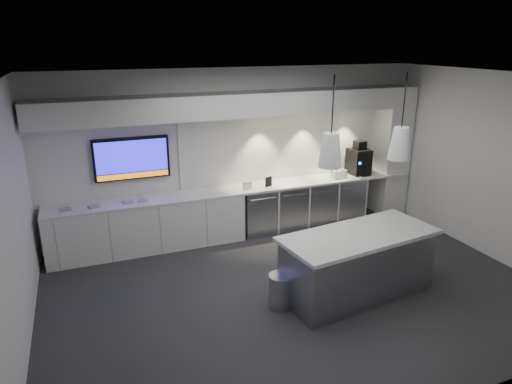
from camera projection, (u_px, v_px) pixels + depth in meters
name	position (u px, v px, depth m)	size (l,w,h in m)	color
floor	(296.00, 290.00, 6.63)	(7.00, 7.00, 0.00)	#2F2F32
ceiling	(302.00, 78.00, 5.67)	(7.00, 7.00, 0.00)	black
wall_back	(238.00, 152.00, 8.36)	(7.00, 7.00, 0.00)	white
wall_front	(428.00, 278.00, 3.95)	(7.00, 7.00, 0.00)	white
wall_left	(9.00, 229.00, 4.94)	(7.00, 7.00, 0.00)	white
wall_right	(493.00, 167.00, 7.36)	(7.00, 7.00, 0.00)	white
back_counter	(244.00, 189.00, 8.27)	(6.80, 0.65, 0.04)	white
left_base_cabinets	(148.00, 225.00, 7.81)	(3.30, 0.63, 0.86)	white
fridge_unit_a	(257.00, 210.00, 8.50)	(0.60, 0.61, 0.85)	#9A9CA2
fridge_unit_b	(288.00, 206.00, 8.72)	(0.60, 0.61, 0.85)	#9A9CA2
fridge_unit_c	(317.00, 202.00, 8.94)	(0.60, 0.61, 0.85)	#9A9CA2
fridge_unit_d	(344.00, 198.00, 9.15)	(0.60, 0.61, 0.85)	#9A9CA2
backsplash	(297.00, 144.00, 8.74)	(4.60, 0.03, 1.30)	white
soffit	(243.00, 104.00, 7.81)	(6.90, 0.60, 0.40)	white
column	(391.00, 151.00, 9.26)	(0.55, 0.55, 2.60)	white
wall_tv	(132.00, 158.00, 7.64)	(1.25, 0.07, 0.72)	black
island	(357.00, 264.00, 6.38)	(2.31, 1.23, 0.94)	#9A9CA2
bin	(281.00, 291.00, 6.15)	(0.34, 0.34, 0.47)	#9A9CA2
coffee_machine	(359.00, 160.00, 9.04)	(0.38, 0.54, 0.67)	black
sign_black	(269.00, 182.00, 8.31)	(0.14, 0.02, 0.18)	black
sign_white	(247.00, 186.00, 8.13)	(0.18, 0.02, 0.14)	white
cup_cluster	(339.00, 174.00, 8.81)	(0.30, 0.19, 0.16)	white
tray_a	(66.00, 209.00, 7.19)	(0.16, 0.16, 0.03)	#9D9D9D
tray_b	(94.00, 206.00, 7.31)	(0.16, 0.16, 0.03)	#9D9D9D
tray_c	(128.00, 202.00, 7.51)	(0.16, 0.16, 0.03)	#9D9D9D
tray_d	(143.00, 200.00, 7.59)	(0.16, 0.16, 0.03)	#9D9D9D
pendant_left	(331.00, 150.00, 5.66)	(0.30, 0.30, 1.13)	white
pendant_right	(400.00, 143.00, 6.02)	(0.30, 0.30, 1.13)	white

